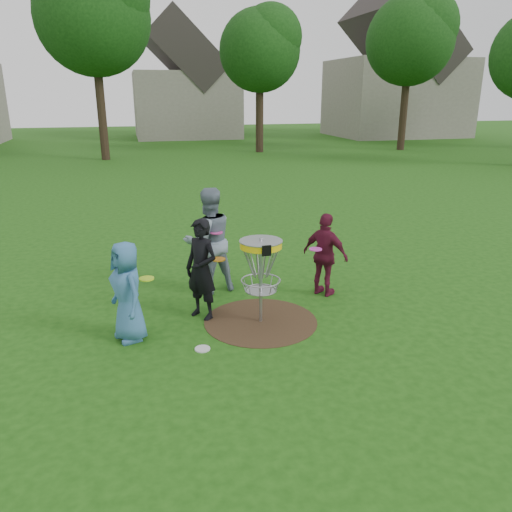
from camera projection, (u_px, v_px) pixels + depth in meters
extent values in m
plane|color=#19470F|center=(261.00, 321.00, 7.93)|extent=(100.00, 100.00, 0.00)
cylinder|color=#47331E|center=(261.00, 321.00, 7.93)|extent=(1.80, 1.80, 0.01)
imported|color=teal|center=(127.00, 292.00, 7.16)|extent=(0.71, 0.85, 1.49)
imported|color=black|center=(201.00, 269.00, 7.84)|extent=(0.68, 0.71, 1.63)
imported|color=gray|center=(209.00, 241.00, 8.87)|extent=(1.09, 0.94, 1.91)
imported|color=maroon|center=(325.00, 255.00, 8.77)|extent=(0.82, 0.91, 1.49)
cylinder|color=silver|center=(202.00, 349.00, 7.06)|extent=(0.22, 0.22, 0.02)
cylinder|color=#9EA0A5|center=(261.00, 281.00, 7.72)|extent=(0.05, 0.05, 1.38)
cylinder|color=yellow|center=(261.00, 244.00, 7.53)|extent=(0.64, 0.64, 0.10)
cylinder|color=#9EA0A5|center=(261.00, 241.00, 7.51)|extent=(0.66, 0.66, 0.01)
cube|color=black|center=(267.00, 251.00, 7.23)|extent=(0.14, 0.02, 0.16)
torus|color=#9EA0A5|center=(261.00, 280.00, 7.71)|extent=(0.62, 0.62, 0.02)
torus|color=#9EA0A5|center=(261.00, 290.00, 7.76)|extent=(0.50, 0.50, 0.02)
cylinder|color=#9EA0A5|center=(261.00, 290.00, 7.77)|extent=(0.44, 0.44, 0.01)
cylinder|color=#B1DF18|center=(146.00, 279.00, 7.18)|extent=(0.22, 0.22, 0.02)
cylinder|color=orange|center=(218.00, 259.00, 7.74)|extent=(0.22, 0.22, 0.02)
cylinder|color=#DA3998|center=(217.00, 233.00, 8.58)|extent=(0.22, 0.22, 0.02)
cylinder|color=#ED3ECF|center=(316.00, 249.00, 8.53)|extent=(0.22, 0.22, 0.02)
cylinder|color=#38281C|center=(102.00, 115.00, 26.30)|extent=(0.46, 0.46, 4.62)
sphere|color=#164211|center=(93.00, 17.00, 24.82)|extent=(5.72, 5.72, 5.72)
cylinder|color=#38281C|center=(260.00, 120.00, 29.92)|extent=(0.46, 0.46, 3.78)
sphere|color=#164211|center=(260.00, 51.00, 28.71)|extent=(4.68, 4.68, 4.68)
cylinder|color=#38281C|center=(403.00, 115.00, 31.05)|extent=(0.46, 0.46, 4.20)
sphere|color=#164211|center=(410.00, 41.00, 29.70)|extent=(5.20, 5.20, 5.20)
cube|color=gray|center=(186.00, 105.00, 40.08)|extent=(8.00, 7.00, 5.00)
cube|color=#2D2826|center=(184.00, 52.00, 38.85)|extent=(6.11, 7.14, 6.11)
cube|color=gray|center=(396.00, 98.00, 41.14)|extent=(10.00, 8.00, 6.00)
cube|color=#2D2826|center=(401.00, 35.00, 39.64)|extent=(7.64, 8.16, 7.64)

